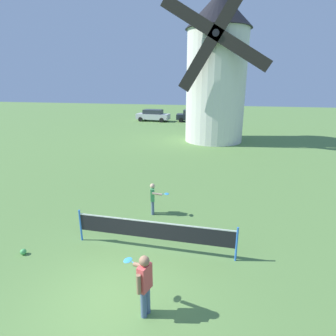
% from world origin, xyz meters
% --- Properties ---
extents(ground_plane, '(120.00, 120.00, 0.00)m').
position_xyz_m(ground_plane, '(0.00, 0.00, 0.00)').
color(ground_plane, '#5B8442').
extents(windmill, '(8.23, 5.77, 12.57)m').
position_xyz_m(windmill, '(1.08, 19.78, 6.16)').
color(windmill, silver).
rests_on(windmill, ground_plane).
extents(tennis_net, '(5.07, 0.06, 1.10)m').
position_xyz_m(tennis_net, '(0.42, 2.21, 0.68)').
color(tennis_net, blue).
rests_on(tennis_net, ground_plane).
extents(player_near, '(0.79, 0.77, 1.54)m').
position_xyz_m(player_near, '(0.90, -0.27, 0.87)').
color(player_near, slate).
rests_on(player_near, ground_plane).
extents(player_far, '(0.81, 0.42, 1.29)m').
position_xyz_m(player_far, '(-0.27, 4.59, 0.73)').
color(player_far, slate).
rests_on(player_far, ground_plane).
extents(stray_ball, '(0.18, 0.18, 0.18)m').
position_xyz_m(stray_ball, '(-3.42, 1.07, 0.09)').
color(stray_ball, '#4CB259').
rests_on(stray_ball, ground_plane).
extents(parked_car_silver, '(4.57, 2.16, 1.56)m').
position_xyz_m(parked_car_silver, '(-7.81, 31.25, 0.81)').
color(parked_car_silver, silver).
rests_on(parked_car_silver, ground_plane).
extents(parked_car_black, '(4.26, 2.13, 1.56)m').
position_xyz_m(parked_car_black, '(-2.53, 31.89, 0.81)').
color(parked_car_black, '#1E232D').
rests_on(parked_car_black, ground_plane).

